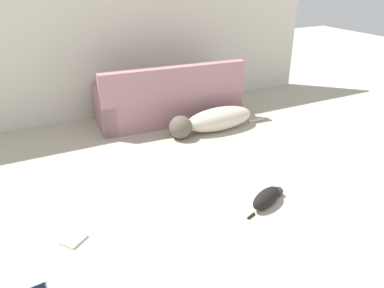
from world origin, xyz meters
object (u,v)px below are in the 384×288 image
object	(u,v)px
couch	(169,102)
book_cream	(73,239)
dog	(212,121)
cat	(267,197)

from	to	relation	value
couch	book_cream	distance (m)	2.85
couch	book_cream	world-z (taller)	couch
book_cream	dog	bearing A→B (deg)	33.90
dog	cat	world-z (taller)	dog
dog	book_cream	xyz separation A→B (m)	(-2.19, -1.47, -0.15)
couch	dog	world-z (taller)	couch
book_cream	cat	bearing A→B (deg)	-10.07
couch	dog	distance (m)	0.77
couch	book_cream	bearing A→B (deg)	53.85
couch	cat	world-z (taller)	couch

